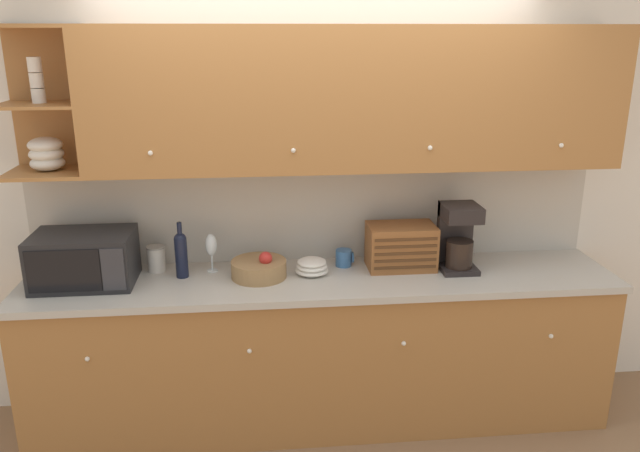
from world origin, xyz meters
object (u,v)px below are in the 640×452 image
wine_bottle (181,253)px  bread_box (401,246)px  fruit_basket (259,268)px  mug (344,258)px  coffee_maker (458,237)px  microwave (84,259)px  wine_glass (211,246)px  bowl_stack_on_counter (312,267)px  storage_canister (156,259)px

wine_bottle → bread_box: 1.27m
fruit_basket → bread_box: 0.84m
mug → coffee_maker: 0.68m
mug → bread_box: bearing=-10.5°
microwave → wine_glass: microwave is taller
microwave → wine_glass: bearing=10.0°
wine_bottle → coffee_maker: 1.60m
microwave → wine_glass: size_ratio=2.36×
wine_glass → coffee_maker: 1.44m
wine_bottle → wine_glass: size_ratio=1.43×
wine_bottle → microwave: bearing=-174.8°
wine_glass → fruit_basket: wine_glass is taller
fruit_basket → bread_box: bearing=4.7°
microwave → mug: (1.46, 0.13, -0.10)m
wine_glass → coffee_maker: size_ratio=0.58×
wine_glass → fruit_basket: bearing=-23.8°
microwave → bread_box: microwave is taller
mug → coffee_maker: (0.65, -0.12, 0.15)m
wine_bottle → mug: size_ratio=3.03×
wine_glass → bowl_stack_on_counter: (0.58, -0.10, -0.11)m
storage_canister → bread_box: (1.43, -0.08, 0.05)m
bowl_stack_on_counter → mug: bearing=28.6°
microwave → bread_box: (1.79, 0.07, -0.01)m
microwave → wine_glass: 0.70m
microwave → storage_canister: bearing=22.8°
coffee_maker → mug: bearing=169.8°
bowl_stack_on_counter → mug: 0.23m
storage_canister → mug: bearing=-1.2°
bowl_stack_on_counter → fruit_basket: bearing=-176.7°
wine_glass → bowl_stack_on_counter: size_ratio=1.20×
storage_canister → coffee_maker: 1.76m
wine_bottle → wine_glass: 0.18m
wine_bottle → fruit_basket: bearing=-6.2°
storage_canister → wine_glass: bearing=-5.7°
bowl_stack_on_counter → storage_canister: bearing=171.4°
microwave → wine_bottle: wine_bottle is taller
microwave → storage_canister: microwave is taller
bowl_stack_on_counter → coffee_maker: bearing=-0.4°
storage_canister → wine_glass: 0.33m
wine_glass → fruit_basket: 0.32m
fruit_basket → coffee_maker: coffee_maker is taller
storage_canister → bread_box: 1.43m
microwave → coffee_maker: 2.12m
wine_bottle → wine_glass: bearing=24.1°
fruit_basket → bowl_stack_on_counter: (0.30, 0.02, -0.01)m
fruit_basket → bowl_stack_on_counter: size_ratio=1.64×
wine_bottle → coffee_maker: coffee_maker is taller
fruit_basket → bread_box: (0.83, 0.07, 0.08)m
storage_canister → microwave: bearing=-157.2°
wine_bottle → bread_box: wine_bottle is taller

